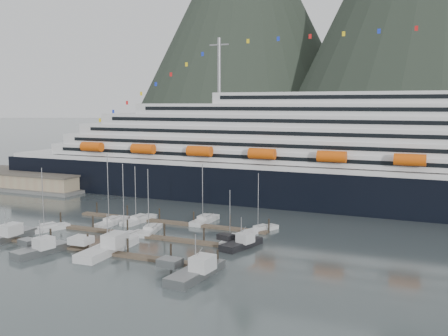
{
  "coord_description": "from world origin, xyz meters",
  "views": [
    {
      "loc": [
        54.85,
        -86.25,
        27.34
      ],
      "look_at": [
        6.34,
        22.0,
        12.68
      ],
      "focal_mm": 42.0,
      "sensor_mm": 36.0,
      "label": 1
    }
  ],
  "objects": [
    {
      "name": "trawler_c",
      "position": [
        -3.28,
        -9.34,
        0.98
      ],
      "size": [
        11.12,
        15.77,
        8.0
      ],
      "rotation": [
        0.0,
        0.0,
        1.62
      ],
      "color": "silver",
      "rests_on": "ground"
    },
    {
      "name": "trawler_e",
      "position": [
        17.89,
        4.04,
        0.84
      ],
      "size": [
        8.18,
        10.34,
        6.36
      ],
      "rotation": [
        0.0,
        0.0,
        1.31
      ],
      "color": "black",
      "rests_on": "ground"
    },
    {
      "name": "trawler_d",
      "position": [
        17.85,
        -14.99,
        0.96
      ],
      "size": [
        9.7,
        13.08,
        7.68
      ],
      "rotation": [
        0.0,
        0.0,
        1.5
      ],
      "color": "gray",
      "rests_on": "ground"
    },
    {
      "name": "warehouse",
      "position": [
        -72.0,
        42.0,
        2.25
      ],
      "size": [
        46.0,
        20.0,
        5.8
      ],
      "color": "#595956",
      "rests_on": "ground"
    },
    {
      "name": "trawler_b",
      "position": [
        -14.0,
        -14.97,
        0.88
      ],
      "size": [
        8.6,
        11.08,
        6.86
      ],
      "rotation": [
        0.0,
        0.0,
        1.35
      ],
      "color": "gray",
      "rests_on": "ground"
    },
    {
      "name": "sailboat_e",
      "position": [
        -11.75,
        14.1,
        0.43
      ],
      "size": [
        3.72,
        10.94,
        13.64
      ],
      "rotation": [
        0.0,
        0.0,
        1.48
      ],
      "color": "silver",
      "rests_on": "ground"
    },
    {
      "name": "sailboat_g",
      "position": [
        17.12,
        17.32,
        0.4
      ],
      "size": [
        5.61,
        9.38,
        13.08
      ],
      "rotation": [
        0.0,
        0.0,
        1.18
      ],
      "color": "silver",
      "rests_on": "ground"
    },
    {
      "name": "trawler_a",
      "position": [
        -27.16,
        -10.68,
        0.93
      ],
      "size": [
        9.67,
        13.45,
        7.4
      ],
      "rotation": [
        0.0,
        0.0,
        1.57
      ],
      "color": "gray",
      "rests_on": "ground"
    },
    {
      "name": "cruise_ship",
      "position": [
        30.03,
        54.94,
        12.04
      ],
      "size": [
        210.0,
        30.4,
        50.3
      ],
      "color": "black",
      "rests_on": "ground"
    },
    {
      "name": "dock_far",
      "position": [
        -4.93,
        16.05,
        0.31
      ],
      "size": [
        48.18,
        2.28,
        3.2
      ],
      "color": "#4E4132",
      "rests_on": "ground"
    },
    {
      "name": "ground",
      "position": [
        0.0,
        0.0,
        0.0
      ],
      "size": [
        1600.0,
        1600.0,
        0.0
      ],
      "primitive_type": "plane",
      "color": "#455051",
      "rests_on": "ground"
    },
    {
      "name": "dock_mid",
      "position": [
        -4.93,
        3.05,
        0.31
      ],
      "size": [
        48.18,
        2.28,
        3.2
      ],
      "color": "#4E4132",
      "rests_on": "ground"
    },
    {
      "name": "sailboat_d",
      "position": [
        -5.16,
        -0.06,
        0.43
      ],
      "size": [
        2.98,
        10.64,
        15.96
      ],
      "rotation": [
        0.0,
        0.0,
        1.52
      ],
      "color": "silver",
      "rests_on": "ground"
    },
    {
      "name": "sailboat_f",
      "position": [
        2.33,
        19.99,
        0.44
      ],
      "size": [
        2.96,
        10.2,
        14.23
      ],
      "rotation": [
        0.0,
        0.0,
        1.57
      ],
      "color": "silver",
      "rests_on": "ground"
    },
    {
      "name": "sailboat_b",
      "position": [
        -16.19,
        9.72,
        0.45
      ],
      "size": [
        3.02,
        10.66,
        16.62
      ],
      "rotation": [
        0.0,
        0.0,
        1.6
      ],
      "color": "silver",
      "rests_on": "ground"
    },
    {
      "name": "dock_near",
      "position": [
        -4.93,
        -9.95,
        0.31
      ],
      "size": [
        48.18,
        2.28,
        3.2
      ],
      "color": "#4E4132",
      "rests_on": "ground"
    },
    {
      "name": "sailboat_c",
      "position": [
        -4.02,
        6.68,
        0.43
      ],
      "size": [
        5.17,
        10.2,
        14.27
      ],
      "rotation": [
        0.0,
        0.0,
        1.83
      ],
      "color": "silver",
      "rests_on": "ground"
    },
    {
      "name": "sailboat_h",
      "position": [
        14.8,
        6.58,
        0.39
      ],
      "size": [
        2.93,
        8.16,
        11.0
      ],
      "rotation": [
        0.0,
        0.0,
        1.65
      ],
      "color": "silver",
      "rests_on": "ground"
    },
    {
      "name": "sailboat_a",
      "position": [
        -25.16,
        -0.82,
        0.43
      ],
      "size": [
        5.68,
        9.57,
        14.28
      ],
      "rotation": [
        0.0,
        0.0,
        1.22
      ],
      "color": "silver",
      "rests_on": "ground"
    }
  ]
}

